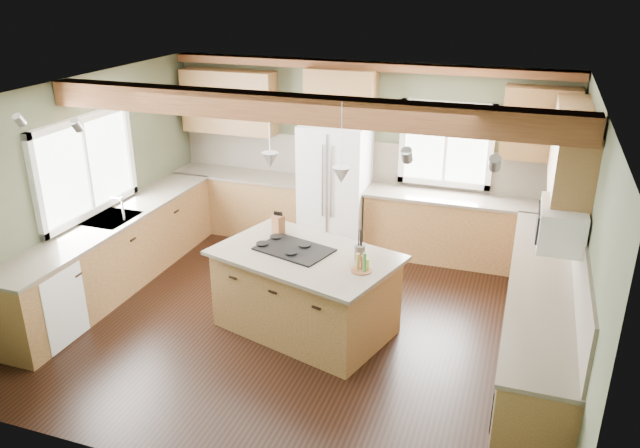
% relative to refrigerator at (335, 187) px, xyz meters
% --- Properties ---
extents(floor, '(5.60, 5.60, 0.00)m').
position_rel_refrigerator_xyz_m(floor, '(0.30, -2.12, -0.90)').
color(floor, black).
rests_on(floor, ground).
extents(ceiling, '(5.60, 5.60, 0.00)m').
position_rel_refrigerator_xyz_m(ceiling, '(0.30, -2.12, 1.70)').
color(ceiling, silver).
rests_on(ceiling, wall_back).
extents(wall_back, '(5.60, 0.00, 5.60)m').
position_rel_refrigerator_xyz_m(wall_back, '(0.30, 0.38, 0.40)').
color(wall_back, '#414A34').
rests_on(wall_back, ground).
extents(wall_left, '(0.00, 5.00, 5.00)m').
position_rel_refrigerator_xyz_m(wall_left, '(-2.50, -2.12, 0.40)').
color(wall_left, '#414A34').
rests_on(wall_left, ground).
extents(wall_right, '(0.00, 5.00, 5.00)m').
position_rel_refrigerator_xyz_m(wall_right, '(3.10, -2.12, 0.40)').
color(wall_right, '#414A34').
rests_on(wall_right, ground).
extents(ceiling_beam, '(5.55, 0.26, 0.26)m').
position_rel_refrigerator_xyz_m(ceiling_beam, '(0.30, -2.26, 1.57)').
color(ceiling_beam, '#562A18').
rests_on(ceiling_beam, ceiling).
extents(soffit_trim, '(5.55, 0.20, 0.10)m').
position_rel_refrigerator_xyz_m(soffit_trim, '(0.30, 0.28, 1.64)').
color(soffit_trim, '#562A18').
rests_on(soffit_trim, ceiling).
extents(backsplash_back, '(5.58, 0.03, 0.58)m').
position_rel_refrigerator_xyz_m(backsplash_back, '(0.30, 0.36, 0.31)').
color(backsplash_back, brown).
rests_on(backsplash_back, wall_back).
extents(backsplash_right, '(0.03, 3.70, 0.58)m').
position_rel_refrigerator_xyz_m(backsplash_right, '(3.08, -2.07, 0.31)').
color(backsplash_right, brown).
rests_on(backsplash_right, wall_right).
extents(base_cab_back_left, '(2.02, 0.60, 0.88)m').
position_rel_refrigerator_xyz_m(base_cab_back_left, '(-1.49, 0.08, -0.46)').
color(base_cab_back_left, brown).
rests_on(base_cab_back_left, floor).
extents(counter_back_left, '(2.06, 0.64, 0.04)m').
position_rel_refrigerator_xyz_m(counter_back_left, '(-1.49, 0.08, 0.00)').
color(counter_back_left, '#4C4338').
rests_on(counter_back_left, base_cab_back_left).
extents(base_cab_back_right, '(2.62, 0.60, 0.88)m').
position_rel_refrigerator_xyz_m(base_cab_back_right, '(1.79, 0.08, -0.46)').
color(base_cab_back_right, brown).
rests_on(base_cab_back_right, floor).
extents(counter_back_right, '(2.66, 0.64, 0.04)m').
position_rel_refrigerator_xyz_m(counter_back_right, '(1.79, 0.08, 0.00)').
color(counter_back_right, '#4C4338').
rests_on(counter_back_right, base_cab_back_right).
extents(base_cab_left, '(0.60, 3.70, 0.88)m').
position_rel_refrigerator_xyz_m(base_cab_left, '(-2.20, -2.07, -0.46)').
color(base_cab_left, brown).
rests_on(base_cab_left, floor).
extents(counter_left, '(0.64, 3.74, 0.04)m').
position_rel_refrigerator_xyz_m(counter_left, '(-2.20, -2.07, 0.00)').
color(counter_left, '#4C4338').
rests_on(counter_left, base_cab_left).
extents(base_cab_right, '(0.60, 3.70, 0.88)m').
position_rel_refrigerator_xyz_m(base_cab_right, '(2.80, -2.07, -0.46)').
color(base_cab_right, brown).
rests_on(base_cab_right, floor).
extents(counter_right, '(0.64, 3.74, 0.04)m').
position_rel_refrigerator_xyz_m(counter_right, '(2.80, -2.07, 0.00)').
color(counter_right, '#4C4338').
rests_on(counter_right, base_cab_right).
extents(upper_cab_back_left, '(1.40, 0.35, 0.90)m').
position_rel_refrigerator_xyz_m(upper_cab_back_left, '(-1.69, 0.21, 1.05)').
color(upper_cab_back_left, brown).
rests_on(upper_cab_back_left, wall_back).
extents(upper_cab_over_fridge, '(0.96, 0.35, 0.70)m').
position_rel_refrigerator_xyz_m(upper_cab_over_fridge, '(-0.00, 0.21, 1.25)').
color(upper_cab_over_fridge, brown).
rests_on(upper_cab_over_fridge, wall_back).
extents(upper_cab_right, '(0.35, 2.20, 0.90)m').
position_rel_refrigerator_xyz_m(upper_cab_right, '(2.92, -1.22, 1.05)').
color(upper_cab_right, brown).
rests_on(upper_cab_right, wall_right).
extents(upper_cab_back_corner, '(0.90, 0.35, 0.90)m').
position_rel_refrigerator_xyz_m(upper_cab_back_corner, '(2.60, 0.21, 1.05)').
color(upper_cab_back_corner, brown).
rests_on(upper_cab_back_corner, wall_back).
extents(window_left, '(0.04, 1.60, 1.05)m').
position_rel_refrigerator_xyz_m(window_left, '(-2.48, -2.07, 0.65)').
color(window_left, white).
rests_on(window_left, wall_left).
extents(window_back, '(1.10, 0.04, 1.00)m').
position_rel_refrigerator_xyz_m(window_back, '(1.45, 0.36, 0.65)').
color(window_back, white).
rests_on(window_back, wall_back).
extents(sink, '(0.50, 0.65, 0.03)m').
position_rel_refrigerator_xyz_m(sink, '(-2.20, -2.07, 0.01)').
color(sink, '#262628').
rests_on(sink, counter_left).
extents(faucet, '(0.02, 0.02, 0.28)m').
position_rel_refrigerator_xyz_m(faucet, '(-2.02, -2.07, 0.15)').
color(faucet, '#B2B2B7').
rests_on(faucet, sink).
extents(dishwasher, '(0.60, 0.60, 0.84)m').
position_rel_refrigerator_xyz_m(dishwasher, '(-2.19, -3.37, -0.47)').
color(dishwasher, white).
rests_on(dishwasher, floor).
extents(oven, '(0.60, 0.72, 0.84)m').
position_rel_refrigerator_xyz_m(oven, '(2.79, -3.37, -0.47)').
color(oven, white).
rests_on(oven, floor).
extents(microwave, '(0.40, 0.70, 0.38)m').
position_rel_refrigerator_xyz_m(microwave, '(2.88, -2.17, 0.65)').
color(microwave, white).
rests_on(microwave, wall_right).
extents(pendant_left, '(0.18, 0.18, 0.16)m').
position_rel_refrigerator_xyz_m(pendant_left, '(-0.04, -2.14, 0.98)').
color(pendant_left, '#B2B2B7').
rests_on(pendant_left, ceiling).
extents(pendant_right, '(0.18, 0.18, 0.16)m').
position_rel_refrigerator_xyz_m(pendant_right, '(0.82, -2.39, 0.98)').
color(pendant_right, '#B2B2B7').
rests_on(pendant_right, ceiling).
extents(refrigerator, '(0.90, 0.74, 1.80)m').
position_rel_refrigerator_xyz_m(refrigerator, '(0.00, 0.00, 0.00)').
color(refrigerator, white).
rests_on(refrigerator, floor).
extents(island, '(2.03, 1.56, 0.88)m').
position_rel_refrigerator_xyz_m(island, '(0.39, -2.26, -0.46)').
color(island, olive).
rests_on(island, floor).
extents(island_top, '(2.17, 1.71, 0.04)m').
position_rel_refrigerator_xyz_m(island_top, '(0.39, -2.26, 0.00)').
color(island_top, '#4C4338').
rests_on(island_top, island).
extents(cooktop, '(0.89, 0.72, 0.02)m').
position_rel_refrigerator_xyz_m(cooktop, '(0.24, -2.22, 0.03)').
color(cooktop, black).
rests_on(cooktop, island_top).
extents(knife_block, '(0.16, 0.15, 0.22)m').
position_rel_refrigerator_xyz_m(knife_block, '(-0.10, -1.84, 0.13)').
color(knife_block, brown).
rests_on(knife_block, island_top).
extents(utensil_crock, '(0.15, 0.15, 0.15)m').
position_rel_refrigerator_xyz_m(utensil_crock, '(0.97, -2.20, 0.10)').
color(utensil_crock, '#3F3733').
rests_on(utensil_crock, island_top).
extents(bottle_tray, '(0.27, 0.27, 0.20)m').
position_rel_refrigerator_xyz_m(bottle_tray, '(1.06, -2.47, 0.12)').
color(bottle_tray, brown).
rests_on(bottle_tray, island_top).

